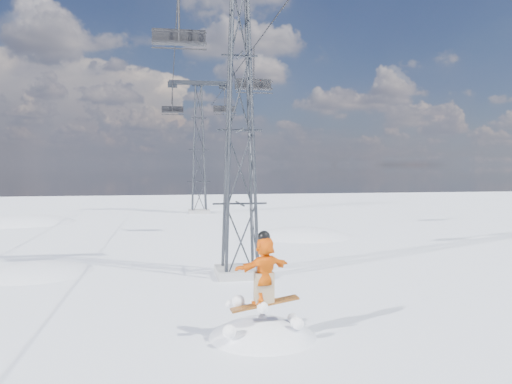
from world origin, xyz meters
The scene contains 9 objects.
ground centered at (0.00, 0.00, 0.00)m, with size 120.00×120.00×0.00m, color white.
snow_terrain centered at (-4.77, 21.24, -9.59)m, with size 39.00×37.00×22.00m.
lift_tower_near centered at (0.80, 8.00, 5.47)m, with size 5.20×1.80×11.43m.
lift_tower_far centered at (0.80, 33.00, 5.47)m, with size 5.20×1.80×11.43m.
haul_cables centered at (0.80, 19.50, 10.85)m, with size 4.46×51.00×0.06m.
lift_chair_near centered at (-1.40, 8.36, 8.88)m, with size 1.98×0.57×2.46m.
lift_chair_mid centered at (3.00, 17.76, 8.75)m, with size 2.11×0.61×2.62m.
lift_chair_far centered at (-1.40, 33.80, 8.99)m, with size 1.88×0.54×2.33m.
lift_chair_extra centered at (3.00, 32.34, 8.94)m, with size 1.92×0.55×2.38m.
Camera 1 is at (-1.86, -10.50, 4.20)m, focal length 35.00 mm.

